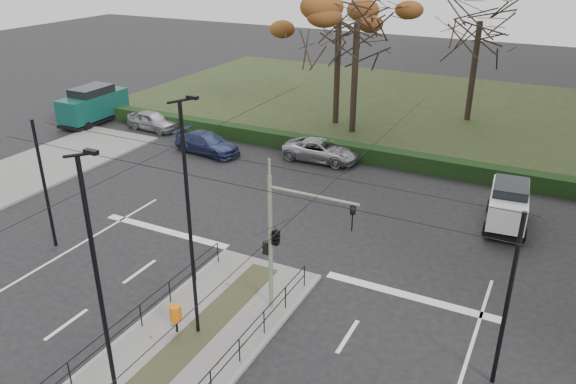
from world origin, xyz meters
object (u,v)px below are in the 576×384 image
streetlamp_median_far (190,222)px  parked_car_first (153,121)px  green_van (93,104)px  rust_tree (339,15)px  litter_bin (175,313)px  traffic_light (278,235)px  streetlamp_median_near (101,298)px  bare_tree_near (357,31)px  parked_car_third (207,143)px  parked_car_fourth (321,150)px  white_van (508,204)px  bare_tree_center (479,29)px

streetlamp_median_far → parked_car_first: 24.74m
green_van → rust_tree: bearing=25.9°
litter_bin → green_van: 27.55m
traffic_light → streetlamp_median_near: bearing=-102.0°
streetlamp_median_near → rust_tree: (-5.66, 29.77, 3.53)m
bare_tree_near → parked_car_third: bearing=-129.6°
parked_car_fourth → streetlamp_median_near: bearing=-172.7°
streetlamp_median_near → parked_car_fourth: size_ratio=1.73×
parked_car_first → green_van: 5.20m
streetlamp_median_near → parked_car_first: bearing=127.4°
traffic_light → rust_tree: rust_tree is taller
streetlamp_median_near → white_van: bearing=65.7°
bare_tree_center → green_van: bearing=-152.2°
litter_bin → traffic_light: bearing=48.6°
litter_bin → green_van: (-21.10, 17.71, 0.51)m
traffic_light → white_van: size_ratio=1.26×
rust_tree → bare_tree_center: size_ratio=1.06×
litter_bin → streetlamp_median_near: (1.07, -4.04, 3.49)m
streetlamp_median_near → parked_car_first: 28.30m
white_van → bare_tree_center: (-5.02, 17.05, 5.72)m
parked_car_third → rust_tree: (5.01, 9.79, 7.26)m
parked_car_first → white_van: 25.56m
litter_bin → parked_car_third: bearing=121.0°
parked_car_first → bare_tree_center: bare_tree_center is taller
parked_car_first → parked_car_fourth: 13.54m
streetlamp_median_near → parked_car_first: (-17.05, 22.29, -3.71)m
streetlamp_median_near → streetlamp_median_far: bearing=95.2°
green_van → bare_tree_near: 20.38m
rust_tree → green_van: bearing=-154.1°
parked_car_first → white_van: size_ratio=0.97×
rust_tree → parked_car_fourth: bearing=-74.2°
litter_bin → streetlamp_median_near: streetlamp_median_near is taller
white_van → bare_tree_center: 18.67m
litter_bin → parked_car_fourth: 18.27m
parked_car_first → bare_tree_center: bearing=-53.3°
streetlamp_median_near → white_van: (8.15, 18.05, -3.22)m
streetlamp_median_near → bare_tree_center: size_ratio=0.86×
parked_car_third → traffic_light: bearing=-130.2°
parked_car_third → bare_tree_center: 21.38m
traffic_light → parked_car_fourth: traffic_light is taller
parked_car_fourth → traffic_light: bearing=-163.6°
streetlamp_median_far → parked_car_first: bearing=132.9°
litter_bin → parked_car_first: 24.26m
parked_car_fourth → white_van: 12.37m
parked_car_fourth → green_van: bearing=89.6°
bare_tree_center → litter_bin: bearing=-97.7°
streetlamp_median_far → parked_car_third: bearing=123.4°
traffic_light → streetlamp_median_far: (-1.87, -2.53, 1.25)m
streetlamp_median_far → green_van: 28.01m
streetlamp_median_far → green_van: (-21.77, 17.36, -3.06)m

